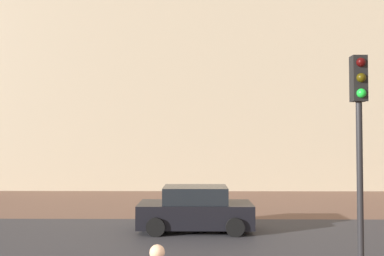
{
  "coord_description": "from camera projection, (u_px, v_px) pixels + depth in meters",
  "views": [
    {
      "loc": [
        -0.0,
        -4.5,
        3.19
      ],
      "look_at": [
        -0.17,
        10.25,
        3.68
      ],
      "focal_mm": 38.55,
      "sensor_mm": 36.0,
      "label": 1
    }
  ],
  "objects": [
    {
      "name": "ground_plane",
      "position": [
        197.0,
        233.0,
        14.38
      ],
      "size": [
        120.0,
        120.0,
        0.0
      ],
      "primitive_type": "plane",
      "color": "brown"
    },
    {
      "name": "street_asphalt_strip",
      "position": [
        197.0,
        242.0,
        13.02
      ],
      "size": [
        120.0,
        7.79,
        0.0
      ],
      "primitive_type": "cube",
      "color": "#38383D",
      "rests_on": "ground_plane"
    },
    {
      "name": "landmark_building",
      "position": [
        207.0,
        50.0,
        33.79
      ],
      "size": [
        29.62,
        14.41,
        39.02
      ],
      "color": "beige",
      "rests_on": "ground_plane"
    },
    {
      "name": "car_black",
      "position": [
        195.0,
        210.0,
        14.76
      ],
      "size": [
        4.04,
        2.09,
        1.58
      ],
      "color": "black",
      "rests_on": "ground_plane"
    },
    {
      "name": "traffic_light_pole",
      "position": [
        360.0,
        131.0,
        8.04
      ],
      "size": [
        0.28,
        0.34,
        4.87
      ],
      "color": "black",
      "rests_on": "ground_plane"
    }
  ]
}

